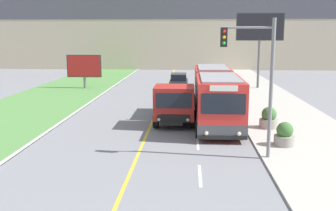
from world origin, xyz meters
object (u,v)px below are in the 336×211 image
(billboard_small, at_px, (84,67))
(dump_truck, at_px, (175,103))
(traffic_light_mast, at_px, (257,71))
(billboard_large, at_px, (260,30))
(planter_round_near, at_px, (285,135))
(planter_round_second, at_px, (269,119))
(city_bus, at_px, (215,95))
(car_distant, at_px, (179,81))

(billboard_small, bearing_deg, dump_truck, -57.47)
(traffic_light_mast, relative_size, billboard_large, 0.82)
(dump_truck, xyz_separation_m, planter_round_near, (5.49, -4.86, -0.64))
(planter_round_near, bearing_deg, planter_round_second, 90.66)
(dump_truck, relative_size, planter_round_near, 5.83)
(city_bus, bearing_deg, planter_round_second, -43.62)
(dump_truck, xyz_separation_m, planter_round_second, (5.45, -1.22, -0.62))
(planter_round_near, distance_m, planter_round_second, 3.64)
(billboard_large, bearing_deg, planter_round_second, -97.52)
(city_bus, relative_size, billboard_large, 1.69)
(planter_round_near, bearing_deg, car_distant, 105.26)
(dump_truck, distance_m, planter_round_second, 5.62)
(car_distant, bearing_deg, billboard_large, -0.08)
(traffic_light_mast, bearing_deg, billboard_large, 80.03)
(car_distant, height_order, billboard_large, billboard_large)
(dump_truck, xyz_separation_m, billboard_large, (7.73, 16.06, 4.52))
(dump_truck, height_order, planter_round_near, dump_truck)
(traffic_light_mast, bearing_deg, dump_truck, 118.84)
(billboard_large, height_order, planter_round_second, billboard_large)
(billboard_small, bearing_deg, traffic_light_mast, -58.58)
(traffic_light_mast, height_order, planter_round_near, traffic_light_mast)
(planter_round_second, bearing_deg, city_bus, 136.38)
(traffic_light_mast, bearing_deg, planter_round_near, 46.93)
(car_distant, bearing_deg, city_bus, -79.27)
(planter_round_near, bearing_deg, traffic_light_mast, -133.07)
(car_distant, height_order, traffic_light_mast, traffic_light_mast)
(city_bus, relative_size, billboard_small, 3.64)
(car_distant, distance_m, billboard_large, 9.42)
(dump_truck, xyz_separation_m, billboard_small, (-9.62, 15.07, 0.96))
(car_distant, xyz_separation_m, traffic_light_mast, (3.94, -22.83, 3.16))
(car_distant, relative_size, billboard_small, 1.25)
(car_distant, bearing_deg, billboard_small, -173.91)
(planter_round_second, bearing_deg, planter_round_near, -89.34)
(car_distant, height_order, planter_round_near, car_distant)
(planter_round_second, bearing_deg, billboard_large, 82.48)
(city_bus, height_order, billboard_large, billboard_large)
(billboard_large, distance_m, billboard_small, 17.73)
(car_distant, bearing_deg, traffic_light_mast, -80.21)
(billboard_large, bearing_deg, traffic_light_mast, -99.97)
(dump_truck, height_order, planter_round_second, dump_truck)
(city_bus, height_order, traffic_light_mast, traffic_light_mast)
(billboard_large, xyz_separation_m, planter_round_second, (-2.28, -17.28, -5.13))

